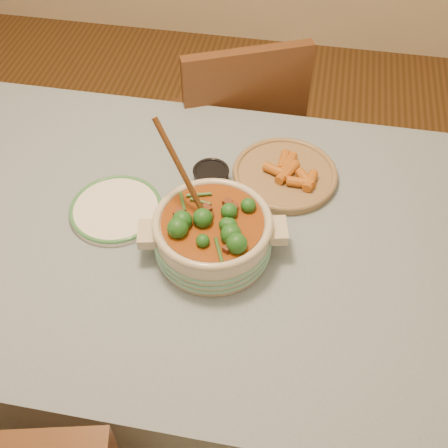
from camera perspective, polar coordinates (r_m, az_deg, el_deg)
name	(u,v)px	position (r m, az deg, el deg)	size (l,w,h in m)	color
floor	(186,361)	(2.14, -3.85, -13.72)	(4.50, 4.50, 0.00)	#482F14
dining_table	(174,249)	(1.58, -5.08, -2.53)	(1.68, 1.08, 0.76)	brown
stew_casserole	(213,232)	(1.40, -1.17, -0.79)	(0.38, 0.34, 0.35)	beige
white_plate	(116,209)	(1.56, -10.93, 1.50)	(0.32, 0.32, 0.02)	white
condiment_bowl	(211,176)	(1.60, -1.32, 4.93)	(0.13, 0.13, 0.06)	black
fried_plate	(285,173)	(1.63, 6.21, 5.18)	(0.32, 0.32, 0.05)	#917650
chair_far	(237,129)	(2.16, 1.35, 9.64)	(0.57, 0.57, 0.93)	brown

